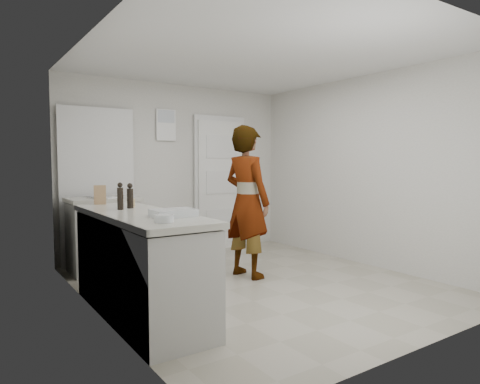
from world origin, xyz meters
TOP-DOWN VIEW (x-y plane):
  - ground at (0.00, 0.00)m, footprint 4.00×4.00m
  - room_shell at (-0.17, 1.95)m, footprint 4.00×4.00m
  - main_counter at (-1.45, -0.20)m, footprint 0.64×1.96m
  - side_counter at (-1.25, 1.55)m, footprint 0.84×0.61m
  - person at (0.09, 0.35)m, footprint 0.54×0.72m
  - cake_mix_box at (-1.53, 0.70)m, footprint 0.13×0.09m
  - spice_jar at (-1.34, 0.27)m, footprint 0.05×0.05m
  - oil_cruet_a at (-1.40, 0.16)m, footprint 0.06×0.06m
  - oil_cruet_b at (-1.52, 0.09)m, footprint 0.06×0.06m
  - baking_dish at (-1.33, -0.64)m, footprint 0.35×0.25m
  - egg_bowl at (-1.52, -0.90)m, footprint 0.14×0.14m
  - papers at (-1.25, 1.46)m, footprint 0.36×0.39m

SIDE VIEW (x-z plane):
  - ground at x=0.00m, z-range 0.00..0.00m
  - main_counter at x=-1.45m, z-range -0.04..0.89m
  - side_counter at x=-1.25m, z-range -0.03..0.89m
  - person at x=0.09m, z-range 0.00..1.79m
  - papers at x=-1.25m, z-range 0.93..0.93m
  - egg_bowl at x=-1.52m, z-range 0.93..0.98m
  - baking_dish at x=-1.33m, z-range 0.92..0.98m
  - spice_jar at x=-1.34m, z-range 0.93..1.01m
  - cake_mix_box at x=-1.53m, z-range 0.93..1.12m
  - room_shell at x=-0.17m, z-range -0.98..3.02m
  - oil_cruet_a at x=-1.40m, z-range 0.92..1.16m
  - oil_cruet_b at x=-1.52m, z-range 0.92..1.17m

